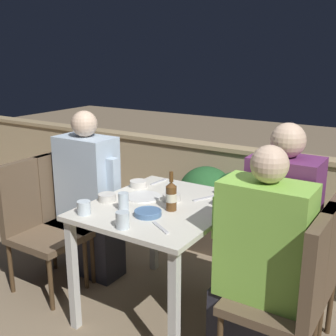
{
  "coord_description": "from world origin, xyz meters",
  "views": [
    {
      "loc": [
        1.36,
        -2.07,
        1.69
      ],
      "look_at": [
        0.0,
        0.07,
        0.98
      ],
      "focal_mm": 45.0,
      "sensor_mm": 36.0,
      "label": 1
    }
  ],
  "objects": [
    {
      "name": "bowl_1",
      "position": [
        -0.33,
        -0.13,
        0.78
      ],
      "size": [
        0.11,
        0.11,
        0.05
      ],
      "color": "beige",
      "rests_on": "dining_table"
    },
    {
      "name": "bowl_0",
      "position": [
        -0.33,
        0.21,
        0.78
      ],
      "size": [
        0.12,
        0.12,
        0.05
      ],
      "color": "silver",
      "rests_on": "dining_table"
    },
    {
      "name": "ground_plane",
      "position": [
        0.0,
        0.0,
        0.0
      ],
      "size": [
        16.0,
        16.0,
        0.0
      ],
      "primitive_type": "plane",
      "color": "#847056"
    },
    {
      "name": "chair_right_far",
      "position": [
        0.9,
        0.14,
        0.54
      ],
      "size": [
        0.47,
        0.47,
        0.94
      ],
      "color": "brown",
      "rests_on": "ground_plane"
    },
    {
      "name": "glass_cup_3",
      "position": [
        0.02,
        -0.42,
        0.8
      ],
      "size": [
        0.07,
        0.07,
        0.09
      ],
      "color": "silver",
      "rests_on": "dining_table"
    },
    {
      "name": "person_green_blouse",
      "position": [
        0.69,
        -0.14,
        0.62
      ],
      "size": [
        0.52,
        0.26,
        1.25
      ],
      "color": "#282833",
      "rests_on": "ground_plane"
    },
    {
      "name": "fork_1",
      "position": [
        0.2,
        -0.31,
        0.76
      ],
      "size": [
        0.16,
        0.1,
        0.01
      ],
      "color": "silver",
      "rests_on": "dining_table"
    },
    {
      "name": "person_blue_shirt",
      "position": [
        -0.73,
        0.14,
        0.64
      ],
      "size": [
        0.5,
        0.26,
        1.28
      ],
      "color": "#282833",
      "rests_on": "ground_plane"
    },
    {
      "name": "glass_cup_0",
      "position": [
        -0.3,
        -0.38,
        0.8
      ],
      "size": [
        0.08,
        0.08,
        0.08
      ],
      "color": "silver",
      "rests_on": "dining_table"
    },
    {
      "name": "fork_2",
      "position": [
        -0.27,
        0.37,
        0.76
      ],
      "size": [
        0.04,
        0.17,
        0.01
      ],
      "color": "silver",
      "rests_on": "dining_table"
    },
    {
      "name": "chair_right_near",
      "position": [
        0.9,
        -0.14,
        0.54
      ],
      "size": [
        0.47,
        0.47,
        0.94
      ],
      "color": "brown",
      "rests_on": "ground_plane"
    },
    {
      "name": "planter_hedge",
      "position": [
        0.08,
        1.05,
        0.4
      ],
      "size": [
        1.1,
        0.47,
        0.72
      ],
      "color": "brown",
      "rests_on": "ground_plane"
    },
    {
      "name": "dining_table",
      "position": [
        0.0,
        0.0,
        0.66
      ],
      "size": [
        0.83,
        0.98,
        0.76
      ],
      "color": "silver",
      "rests_on": "ground_plane"
    },
    {
      "name": "plate_0",
      "position": [
        -0.17,
        0.04,
        0.76
      ],
      "size": [
        0.23,
        0.23,
        0.01
      ],
      "color": "white",
      "rests_on": "dining_table"
    },
    {
      "name": "fork_0",
      "position": [
        0.18,
        0.23,
        0.76
      ],
      "size": [
        0.09,
        0.16,
        0.01
      ],
      "color": "silver",
      "rests_on": "dining_table"
    },
    {
      "name": "bowl_2",
      "position": [
        0.02,
        0.09,
        0.78
      ],
      "size": [
        0.12,
        0.12,
        0.05
      ],
      "color": "beige",
      "rests_on": "dining_table"
    },
    {
      "name": "beer_bottle",
      "position": [
        0.1,
        -0.05,
        0.85
      ],
      "size": [
        0.07,
        0.07,
        0.24
      ],
      "color": "brown",
      "rests_on": "dining_table"
    },
    {
      "name": "glass_cup_2",
      "position": [
        -0.14,
        -0.2,
        0.81
      ],
      "size": [
        0.06,
        0.06,
        0.11
      ],
      "color": "silver",
      "rests_on": "dining_table"
    },
    {
      "name": "bowl_3",
      "position": [
        0.03,
        -0.2,
        0.78
      ],
      "size": [
        0.16,
        0.16,
        0.03
      ],
      "color": "#4C709E",
      "rests_on": "dining_table"
    },
    {
      "name": "chair_left_near",
      "position": [
        -0.94,
        -0.19,
        0.54
      ],
      "size": [
        0.47,
        0.47,
        0.94
      ],
      "color": "brown",
      "rests_on": "ground_plane"
    },
    {
      "name": "parapet_wall",
      "position": [
        0.0,
        1.44,
        0.42
      ],
      "size": [
        9.0,
        0.18,
        0.84
      ],
      "color": "tan",
      "rests_on": "ground_plane"
    },
    {
      "name": "glass_cup_1",
      "position": [
        0.28,
        0.35,
        0.82
      ],
      "size": [
        0.07,
        0.07,
        0.12
      ],
      "color": "silver",
      "rests_on": "dining_table"
    },
    {
      "name": "person_purple_stripe",
      "position": [
        0.69,
        0.14,
        0.66
      ],
      "size": [
        0.48,
        0.26,
        1.32
      ],
      "color": "#282833",
      "rests_on": "ground_plane"
    },
    {
      "name": "chair_left_far",
      "position": [
        -0.94,
        0.14,
        0.54
      ],
      "size": [
        0.47,
        0.47,
        0.94
      ],
      "color": "brown",
      "rests_on": "ground_plane"
    }
  ]
}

